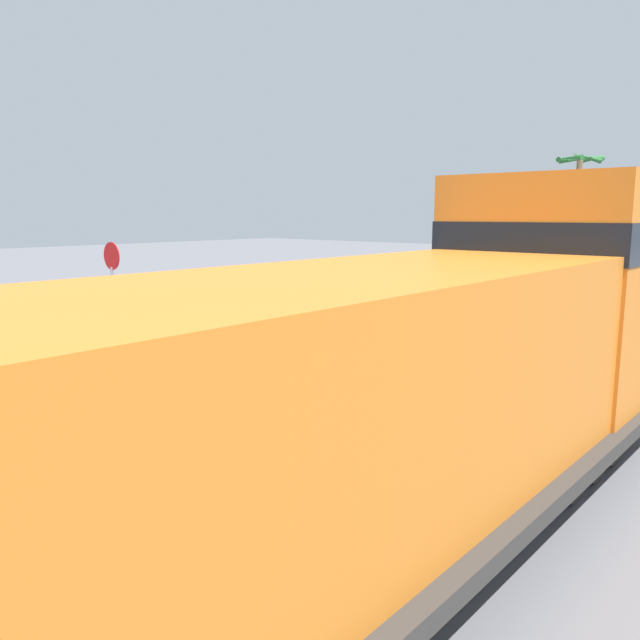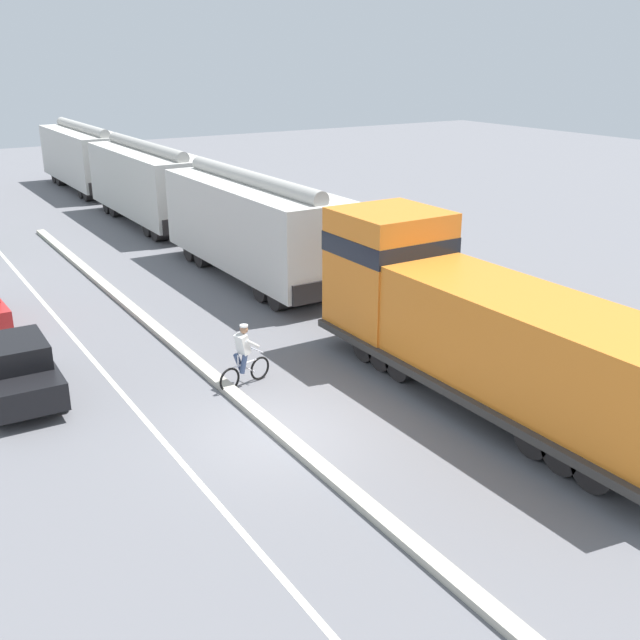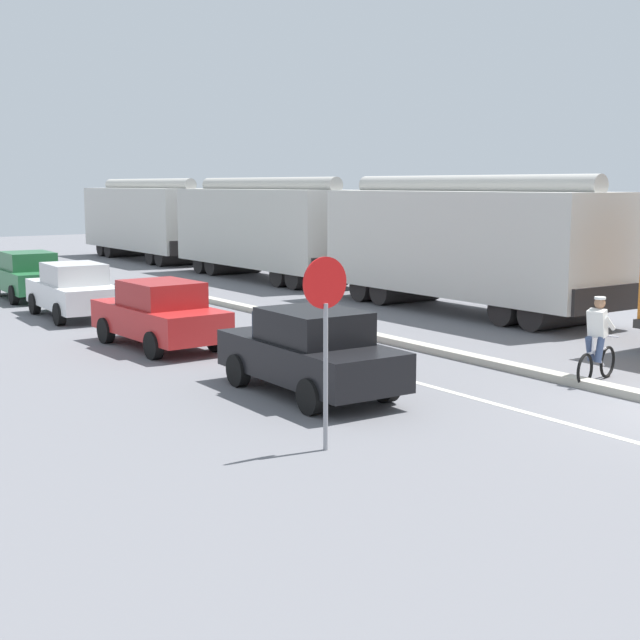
{
  "view_description": "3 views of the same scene",
  "coord_description": "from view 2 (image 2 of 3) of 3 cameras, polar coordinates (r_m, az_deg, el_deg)",
  "views": [
    {
      "loc": [
        8.95,
        -6.88,
        3.63
      ],
      "look_at": [
        -0.08,
        3.46,
        1.29
      ],
      "focal_mm": 35.0,
      "sensor_mm": 36.0,
      "label": 1
    },
    {
      "loc": [
        -7.38,
        -13.69,
        8.45
      ],
      "look_at": [
        2.37,
        1.92,
        1.78
      ],
      "focal_mm": 42.0,
      "sensor_mm": 36.0,
      "label": 2
    },
    {
      "loc": [
        -13.93,
        -8.27,
        3.92
      ],
      "look_at": [
        -3.42,
        6.72,
        1.11
      ],
      "focal_mm": 50.0,
      "sensor_mm": 36.0,
      "label": 3
    }
  ],
  "objects": [
    {
      "name": "parked_car_black",
      "position": [
        20.57,
        -22.16,
        -3.43
      ],
      "size": [
        1.92,
        4.24,
        1.62
      ],
      "color": "black",
      "rests_on": "ground"
    },
    {
      "name": "hopper_car_lead",
      "position": [
        28.92,
        -5.12,
        7.1
      ],
      "size": [
        2.9,
        10.6,
        4.18
      ],
      "color": "beige",
      "rests_on": "ground"
    },
    {
      "name": "lane_stripe",
      "position": [
        21.99,
        -16.42,
        -3.53
      ],
      "size": [
        0.14,
        36.0,
        0.01
      ],
      "primitive_type": "cube",
      "color": "silver",
      "rests_on": "ground"
    },
    {
      "name": "locomotive",
      "position": [
        19.38,
        11.54,
        -0.59
      ],
      "size": [
        3.1,
        11.61,
        4.2
      ],
      "color": "orange",
      "rests_on": "ground"
    },
    {
      "name": "ground_plane",
      "position": [
        17.7,
        -3.25,
        -8.64
      ],
      "size": [
        120.0,
        120.0,
        0.0
      ],
      "primitive_type": "plane",
      "color": "slate"
    },
    {
      "name": "hopper_car_trailing",
      "position": [
        50.43,
        -17.5,
        11.76
      ],
      "size": [
        2.9,
        10.6,
        4.18
      ],
      "color": "beige",
      "rests_on": "ground"
    },
    {
      "name": "median_curb",
      "position": [
        22.63,
        -10.63,
        -2.15
      ],
      "size": [
        0.36,
        36.0,
        0.16
      ],
      "primitive_type": "cube",
      "color": "#B2AD9E",
      "rests_on": "ground"
    },
    {
      "name": "hopper_car_middle",
      "position": [
        39.44,
        -12.96,
        10.11
      ],
      "size": [
        2.9,
        10.6,
        4.18
      ],
      "color": "beige",
      "rests_on": "ground"
    },
    {
      "name": "cyclist",
      "position": [
        19.82,
        -5.82,
        -2.84
      ],
      "size": [
        1.67,
        0.58,
        1.71
      ],
      "color": "black",
      "rests_on": "ground"
    }
  ]
}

